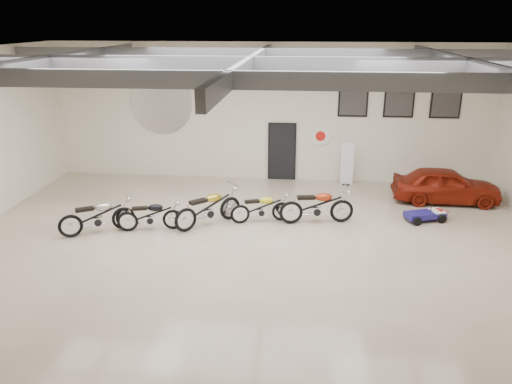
# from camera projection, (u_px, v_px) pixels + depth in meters

# --- Properties ---
(floor) EXTENTS (16.00, 12.00, 0.01)m
(floor) POSITION_uv_depth(u_px,v_px,m) (252.00, 245.00, 13.37)
(floor) COLOR beige
(floor) RESTS_ON ground
(ceiling) EXTENTS (16.00, 12.00, 0.01)m
(ceiling) POSITION_uv_depth(u_px,v_px,m) (251.00, 52.00, 11.73)
(ceiling) COLOR slate
(ceiling) RESTS_ON back_wall
(back_wall) EXTENTS (16.00, 0.02, 5.00)m
(back_wall) POSITION_uv_depth(u_px,v_px,m) (269.00, 113.00, 18.19)
(back_wall) COLOR silver
(back_wall) RESTS_ON floor
(ceiling_beams) EXTENTS (15.80, 11.80, 0.32)m
(ceiling_beams) POSITION_uv_depth(u_px,v_px,m) (251.00, 63.00, 11.81)
(ceiling_beams) COLOR slate
(ceiling_beams) RESTS_ON ceiling
(door) EXTENTS (0.92, 0.08, 2.10)m
(door) POSITION_uv_depth(u_px,v_px,m) (282.00, 152.00, 18.57)
(door) COLOR black
(door) RESTS_ON back_wall
(logo_plaque) EXTENTS (2.30, 0.06, 1.16)m
(logo_plaque) POSITION_uv_depth(u_px,v_px,m) (161.00, 103.00, 18.42)
(logo_plaque) COLOR silver
(logo_plaque) RESTS_ON back_wall
(poster_left) EXTENTS (1.05, 0.08, 1.35)m
(poster_left) POSITION_uv_depth(u_px,v_px,m) (353.00, 98.00, 17.67)
(poster_left) COLOR black
(poster_left) RESTS_ON back_wall
(poster_mid) EXTENTS (1.05, 0.08, 1.35)m
(poster_mid) POSITION_uv_depth(u_px,v_px,m) (399.00, 98.00, 17.53)
(poster_mid) COLOR black
(poster_mid) RESTS_ON back_wall
(poster_right) EXTENTS (1.05, 0.08, 1.35)m
(poster_right) POSITION_uv_depth(u_px,v_px,m) (446.00, 99.00, 17.38)
(poster_right) COLOR black
(poster_right) RESTS_ON back_wall
(oil_sign) EXTENTS (0.72, 0.10, 0.72)m
(oil_sign) POSITION_uv_depth(u_px,v_px,m) (320.00, 136.00, 18.23)
(oil_sign) COLOR white
(oil_sign) RESTS_ON back_wall
(banner_stand) EXTENTS (0.46, 0.20, 1.68)m
(banner_stand) POSITION_uv_depth(u_px,v_px,m) (347.00, 163.00, 17.99)
(banner_stand) COLOR white
(banner_stand) RESTS_ON floor
(motorcycle_silver) EXTENTS (2.11, 1.56, 1.07)m
(motorcycle_silver) POSITION_uv_depth(u_px,v_px,m) (97.00, 215.00, 13.96)
(motorcycle_silver) COLOR silver
(motorcycle_silver) RESTS_ON floor
(motorcycle_black) EXTENTS (1.90, 0.96, 0.95)m
(motorcycle_black) POSITION_uv_depth(u_px,v_px,m) (150.00, 215.00, 14.19)
(motorcycle_black) COLOR silver
(motorcycle_black) RESTS_ON floor
(motorcycle_gold) EXTENTS (2.06, 1.98, 1.13)m
(motorcycle_gold) POSITION_uv_depth(u_px,v_px,m) (208.00, 207.00, 14.50)
(motorcycle_gold) COLOR silver
(motorcycle_gold) RESTS_ON floor
(motorcycle_yellow) EXTENTS (1.88, 1.05, 0.93)m
(motorcycle_yellow) POSITION_uv_depth(u_px,v_px,m) (261.00, 207.00, 14.77)
(motorcycle_yellow) COLOR silver
(motorcycle_yellow) RESTS_ON floor
(motorcycle_red) EXTENTS (2.25, 1.04, 1.12)m
(motorcycle_red) POSITION_uv_depth(u_px,v_px,m) (317.00, 205.00, 14.67)
(motorcycle_red) COLOR silver
(motorcycle_red) RESTS_ON floor
(go_kart) EXTENTS (1.58, 1.09, 0.53)m
(go_kart) POSITION_uv_depth(u_px,v_px,m) (429.00, 212.00, 14.93)
(go_kart) COLOR navy
(go_kart) RESTS_ON floor
(vintage_car) EXTENTS (1.44, 3.44, 1.16)m
(vintage_car) POSITION_uv_depth(u_px,v_px,m) (446.00, 185.00, 16.38)
(vintage_car) COLOR maroon
(vintage_car) RESTS_ON floor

